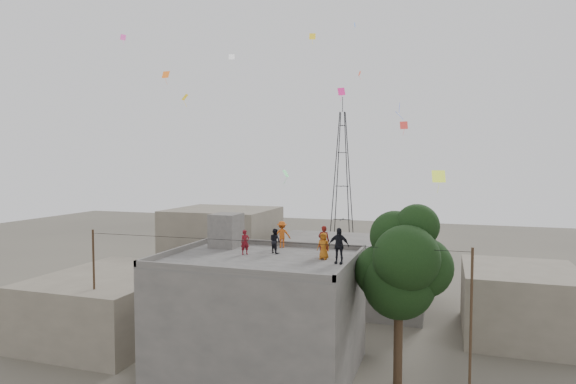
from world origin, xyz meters
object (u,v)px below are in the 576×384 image
Objects in this scene: person_red_adult at (324,241)px; person_dark_adult at (339,246)px; tree at (403,265)px; stair_head_box at (226,230)px; transmission_tower at (342,179)px.

person_dark_adult reaches higher than person_red_adult.
tree is 3.29m from person_dark_adult.
stair_head_box is 1.11× the size of person_dark_adult.
transmission_tower is at bearing 102.65° from person_dark_adult.
stair_head_box is at bearing -17.68° from person_red_adult.
transmission_tower is (-11.37, 39.40, 2.97)m from tree.
stair_head_box is 6.42m from person_red_adult.
tree is 5.03× the size of person_dark_adult.
person_red_adult is at bearing 168.06° from tree.
transmission_tower reaches higher than person_dark_adult.
person_red_adult is (-4.25, 0.90, 0.83)m from tree.
tree is at bearing 13.92° from person_dark_adult.
person_dark_adult is (8.28, -40.11, -2.06)m from transmission_tower.
person_dark_adult is at bearing -167.06° from tree.
transmission_tower is 11.06× the size of person_dark_adult.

